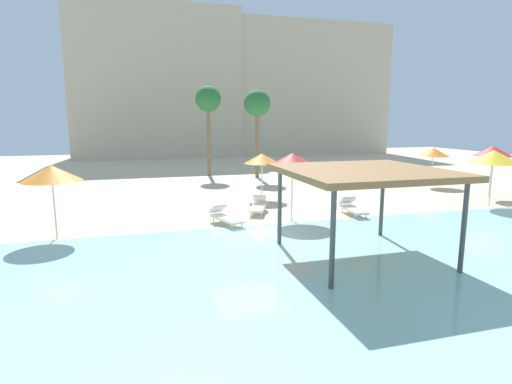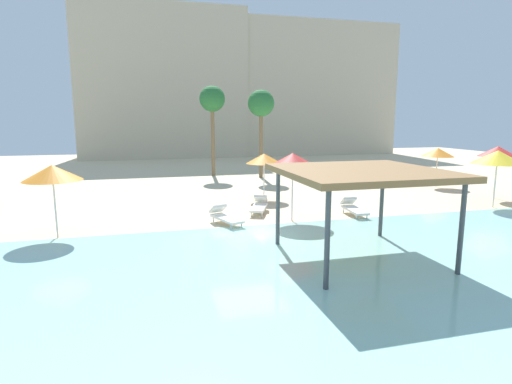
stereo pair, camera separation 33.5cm
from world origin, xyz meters
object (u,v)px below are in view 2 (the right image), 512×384
Objects in this scene: shade_pavilion at (362,175)px; beach_umbrella_red_1 at (293,160)px; beach_umbrella_red_4 at (498,151)px; lounge_chair_3 at (353,208)px; beach_umbrella_orange_2 at (264,159)px; beach_umbrella_orange_5 at (52,173)px; palm_tree_1 at (261,105)px; beach_umbrella_yellow_6 at (498,157)px; lounge_chair_2 at (225,216)px; palm_tree_0 at (212,101)px; beach_umbrella_orange_3 at (438,152)px; lounge_chair_0 at (259,205)px.

shade_pavilion is 5.13m from beach_umbrella_red_1.
lounge_chair_3 is (-9.34, -1.71, -2.20)m from beach_umbrella_red_4.
beach_umbrella_orange_5 reaches higher than beach_umbrella_orange_2.
palm_tree_1 is at bearing 83.81° from shade_pavilion.
shade_pavilion is at bearing -89.46° from beach_umbrella_orange_2.
lounge_chair_2 is at bearing 179.42° from beach_umbrella_yellow_6.
beach_umbrella_orange_2 is (0.21, 5.02, -0.39)m from beach_umbrella_red_1.
palm_tree_0 is at bearing -160.48° from lounge_chair_3.
beach_umbrella_orange_5 is 0.42× the size of palm_tree_1.
palm_tree_1 is (-9.66, 6.85, 3.02)m from beach_umbrella_orange_3.
palm_tree_1 is (2.06, 7.96, 3.04)m from beach_umbrella_orange_2.
palm_tree_1 is (3.20, -1.97, -0.34)m from palm_tree_0.
palm_tree_0 reaches higher than shade_pavilion.
lounge_chair_2 is 15.86m from palm_tree_0.
beach_umbrella_red_4 is (0.40, -4.19, 0.36)m from beach_umbrella_orange_3.
lounge_chair_0 is (8.15, 2.03, -2.03)m from beach_umbrella_orange_5.
beach_umbrella_yellow_6 is at bearing 103.63° from lounge_chair_0.
beach_umbrella_orange_3 is at bearing -34.48° from palm_tree_0.
beach_umbrella_yellow_6 is 0.44× the size of palm_tree_1.
beach_umbrella_orange_5 is at bearing -150.58° from beach_umbrella_orange_2.
beach_umbrella_yellow_6 is (-1.96, -1.96, -0.09)m from beach_umbrella_red_4.
beach_umbrella_red_4 is 18.82m from palm_tree_0.
lounge_chair_0 is 14.14m from palm_tree_0.
beach_umbrella_orange_5 is (-9.39, 4.90, -0.25)m from shade_pavilion.
beach_umbrella_orange_3 is at bearing 92.97° from lounge_chair_2.
beach_umbrella_orange_3 is 10.87m from lounge_chair_3.
beach_umbrella_orange_3 is 0.89× the size of beach_umbrella_yellow_6.
beach_umbrella_red_4 is (12.02, 7.05, -0.08)m from shade_pavilion.
palm_tree_0 is (-3.92, 14.73, 5.21)m from lounge_chair_3.
beach_umbrella_yellow_6 reaches higher than lounge_chair_3.
lounge_chair_0 is at bearing -109.68° from beach_umbrella_orange_2.
beach_umbrella_yellow_6 is at bearing -104.20° from beach_umbrella_orange_3.
beach_umbrella_orange_5 reaches higher than beach_umbrella_orange_3.
beach_umbrella_orange_2 reaches higher than lounge_chair_2.
beach_umbrella_red_4 is 9.74m from lounge_chair_3.
beach_umbrella_orange_5 is at bearing -130.70° from palm_tree_1.
palm_tree_0 reaches higher than beach_umbrella_orange_5.
lounge_chair_3 is 13.67m from palm_tree_1.
beach_umbrella_orange_5 reaches higher than lounge_chair_2.
beach_umbrella_red_1 is 1.03× the size of beach_umbrella_yellow_6.
shade_pavilion reaches higher than lounge_chair_0.
palm_tree_0 is at bearing 93.52° from shade_pavilion.
beach_umbrella_red_4 reaches higher than lounge_chair_0.
lounge_chair_0 is at bearing -179.46° from beach_umbrella_red_4.
lounge_chair_2 is at bearing -97.41° from palm_tree_0.
beach_umbrella_orange_2 is at bearing -176.82° from lounge_chair_0.
beach_umbrella_orange_5 is 12.25m from lounge_chair_3.
beach_umbrella_orange_3 is (11.62, 11.25, -0.43)m from shade_pavilion.
lounge_chair_3 is 0.31× the size of palm_tree_1.
lounge_chair_0 is 12.60m from palm_tree_1.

